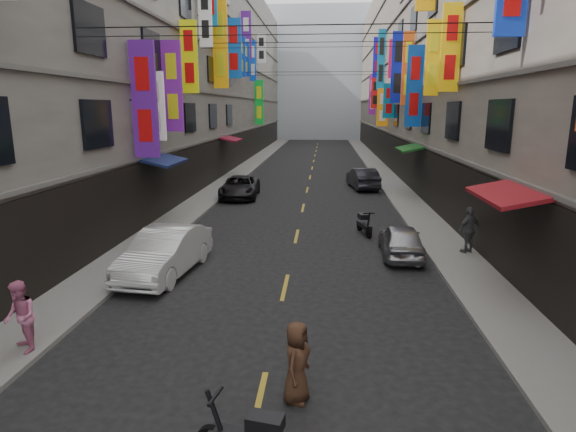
% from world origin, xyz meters
% --- Properties ---
extents(sidewalk_left, '(2.00, 90.00, 0.12)m').
position_xyz_m(sidewalk_left, '(-6.00, 42.00, 0.06)').
color(sidewalk_left, slate).
rests_on(sidewalk_left, ground).
extents(sidewalk_right, '(2.00, 90.00, 0.12)m').
position_xyz_m(sidewalk_right, '(6.00, 42.00, 0.06)').
color(sidewalk_right, slate).
rests_on(sidewalk_right, ground).
extents(building_row_left, '(10.14, 90.00, 19.00)m').
position_xyz_m(building_row_left, '(-11.99, 42.00, 9.49)').
color(building_row_left, gray).
rests_on(building_row_left, ground).
extents(building_row_right, '(10.14, 90.00, 19.00)m').
position_xyz_m(building_row_right, '(11.99, 42.00, 9.49)').
color(building_row_right, gray).
rests_on(building_row_right, ground).
extents(haze_block, '(18.00, 8.00, 22.00)m').
position_xyz_m(haze_block, '(0.00, 92.00, 11.00)').
color(haze_block, '#B4BDC8').
rests_on(haze_block, ground).
extents(shop_signage, '(14.00, 55.00, 12.50)m').
position_xyz_m(shop_signage, '(-0.23, 35.14, 9.11)').
color(shop_signage, '#0D449F').
rests_on(shop_signage, ground).
extents(street_awnings, '(13.99, 35.20, 0.41)m').
position_xyz_m(street_awnings, '(-1.26, 26.00, 3.00)').
color(street_awnings, '#12461B').
rests_on(street_awnings, ground).
extents(overhead_cables, '(14.00, 38.04, 1.24)m').
position_xyz_m(overhead_cables, '(0.00, 30.00, 8.80)').
color(overhead_cables, black).
rests_on(overhead_cables, ground).
extents(lane_markings, '(0.12, 80.20, 0.01)m').
position_xyz_m(lane_markings, '(0.00, 39.00, 0.00)').
color(lane_markings, gold).
rests_on(lane_markings, ground).
extents(scooter_far_right, '(0.67, 1.78, 1.14)m').
position_xyz_m(scooter_far_right, '(2.89, 24.60, 0.44)').
color(scooter_far_right, black).
rests_on(scooter_far_right, ground).
extents(car_left_mid, '(2.12, 4.77, 1.52)m').
position_xyz_m(car_left_mid, '(-4.00, 18.85, 0.76)').
color(car_left_mid, white).
rests_on(car_left_mid, ground).
extents(car_left_far, '(2.40, 4.79, 1.30)m').
position_xyz_m(car_left_far, '(-4.00, 32.86, 0.65)').
color(car_left_far, black).
rests_on(car_left_far, ground).
extents(car_right_mid, '(1.53, 3.63, 1.22)m').
position_xyz_m(car_right_mid, '(4.00, 21.45, 0.61)').
color(car_right_mid, '#A3A3A8').
rests_on(car_right_mid, ground).
extents(car_right_far, '(2.12, 4.47, 1.42)m').
position_xyz_m(car_right_far, '(3.74, 36.77, 0.71)').
color(car_right_far, '#26262E').
rests_on(car_right_far, ground).
extents(pedestrian_lfar, '(0.93, 0.94, 1.61)m').
position_xyz_m(pedestrian_lfar, '(-5.40, 13.38, 0.93)').
color(pedestrian_lfar, pink).
rests_on(pedestrian_lfar, sidewalk_left).
extents(pedestrian_rfar, '(1.16, 1.02, 1.73)m').
position_xyz_m(pedestrian_rfar, '(6.49, 21.75, 0.98)').
color(pedestrian_rfar, '#525254').
rests_on(pedestrian_rfar, sidewalk_right).
extents(pedestrian_crossing, '(0.71, 0.88, 1.57)m').
position_xyz_m(pedestrian_crossing, '(0.70, 12.19, 0.78)').
color(pedestrian_crossing, '#472B1C').
rests_on(pedestrian_crossing, ground).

